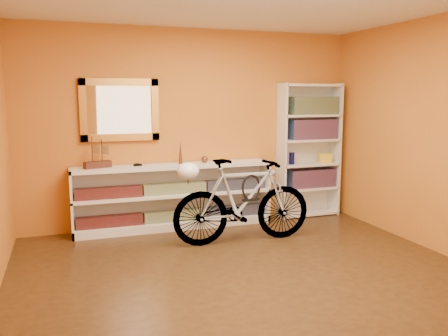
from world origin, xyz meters
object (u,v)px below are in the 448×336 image
object	(u,v)px
console_unit	(175,196)
bicycle	(243,201)
helmet	(188,171)
bookcase	(309,150)

from	to	relation	value
console_unit	bicycle	distance (m)	1.06
helmet	bookcase	bearing A→B (deg)	23.07
bicycle	helmet	size ratio (longest dim) A/B	6.67
bicycle	bookcase	bearing A→B (deg)	-55.15
bookcase	helmet	bearing A→B (deg)	-156.93
bicycle	helmet	distance (m)	0.76
console_unit	bicycle	world-z (taller)	bicycle
bookcase	helmet	distance (m)	2.19
console_unit	bookcase	bearing A→B (deg)	0.72
console_unit	helmet	bearing A→B (deg)	-92.12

